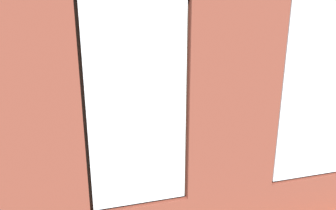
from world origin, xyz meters
TOP-DOWN VIEW (x-y plane):
  - ground_plane at (0.00, 0.00)m, footprint 6.21×5.59m
  - brick_wall_with_windows at (0.00, 2.41)m, footprint 5.61×0.30m
  - couch_by_window at (-0.03, 1.76)m, footprint 1.84×0.87m
  - couch_left at (-2.11, -0.14)m, footprint 1.02×1.85m
  - coffee_table at (0.40, -0.36)m, footprint 1.42×0.77m
  - cup_ceramic at (0.58, -0.46)m, footprint 0.08×0.08m
  - candle_jar at (0.83, -0.24)m, footprint 0.08×0.08m
  - remote_gray at (0.01, -0.50)m, footprint 0.18×0.12m
  - media_console at (2.46, 0.24)m, footprint 1.29×0.42m
  - tv_flatscreen at (2.46, 0.24)m, footprint 1.14×0.20m
  - papasan_chair at (0.63, -1.30)m, footprint 1.20×1.20m
  - potted_plant_near_tv at (1.90, 1.34)m, footprint 0.86×0.91m
  - potted_plant_between_couches at (-1.41, 1.72)m, footprint 0.77×0.88m
  - potted_plant_beside_window_right at (1.45, 1.86)m, footprint 0.87×0.89m
  - potted_plant_by_left_couch at (-1.71, -1.49)m, footprint 0.31×0.31m
  - potted_plant_corner_near_left at (-2.26, -1.80)m, footprint 1.07×0.95m
  - potted_plant_foreground_right at (2.16, -1.74)m, footprint 1.16×1.19m

SIDE VIEW (x-z plane):
  - ground_plane at x=0.00m, z-range -0.10..0.00m
  - media_console at x=2.46m, z-range 0.00..0.47m
  - couch_by_window at x=-0.03m, z-range -0.07..0.73m
  - couch_left at x=-2.11m, z-range -0.07..0.73m
  - potted_plant_by_left_couch at x=-1.71m, z-range 0.09..0.62m
  - coffee_table at x=0.40m, z-range 0.17..0.60m
  - remote_gray at x=0.01m, z-range 0.44..0.46m
  - papasan_chair at x=0.63m, z-range 0.09..0.82m
  - cup_ceramic at x=0.58m, z-range 0.44..0.54m
  - candle_jar at x=0.83m, z-range 0.44..0.55m
  - potted_plant_between_couches at x=-1.41m, z-range -0.07..1.13m
  - potted_plant_beside_window_right at x=1.45m, z-range 0.05..1.22m
  - potted_plant_near_tv at x=1.90m, z-range 0.14..1.36m
  - potted_plant_foreground_right at x=2.16m, z-range 0.10..1.51m
  - potted_plant_corner_near_left at x=-2.26m, z-range 0.12..1.56m
  - tv_flatscreen at x=2.46m, z-range 0.48..1.22m
  - brick_wall_with_windows at x=0.00m, z-range -0.02..3.16m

